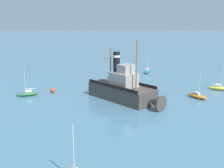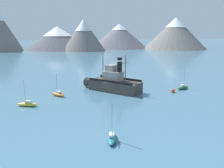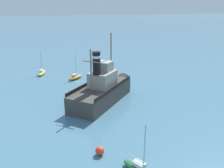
{
  "view_description": "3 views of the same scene",
  "coord_description": "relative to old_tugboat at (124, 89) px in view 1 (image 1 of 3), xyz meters",
  "views": [
    {
      "loc": [
        1.51,
        44.88,
        12.86
      ],
      "look_at": [
        3.26,
        3.32,
        3.35
      ],
      "focal_mm": 45.0,
      "sensor_mm": 36.0,
      "label": 1
    },
    {
      "loc": [
        -10.38,
        -51.15,
        13.68
      ],
      "look_at": [
        1.07,
        -0.27,
        1.82
      ],
      "focal_mm": 38.0,
      "sensor_mm": 36.0,
      "label": 2
    },
    {
      "loc": [
        33.15,
        -9.47,
        13.8
      ],
      "look_at": [
        1.21,
        2.1,
        2.42
      ],
      "focal_mm": 38.0,
      "sensor_mm": 36.0,
      "label": 3
    }
  ],
  "objects": [
    {
      "name": "sailboat_green",
      "position": [
        16.69,
        -2.05,
        -1.4
      ],
      "size": [
        3.92,
        2.56,
        4.9
      ],
      "color": "#286B3D",
      "rests_on": "ground"
    },
    {
      "name": "mooring_buoy",
      "position": [
        12.91,
        -4.52,
        -1.4
      ],
      "size": [
        0.87,
        0.87,
        0.87
      ],
      "primitive_type": "sphere",
      "color": "red",
      "rests_on": "ground"
    },
    {
      "name": "sailboat_yellow",
      "position": [
        -17.91,
        -7.68,
        -1.4
      ],
      "size": [
        3.95,
        2.29,
        4.9
      ],
      "color": "gold",
      "rests_on": "ground"
    },
    {
      "name": "old_tugboat",
      "position": [
        0.0,
        0.0,
        0.0
      ],
      "size": [
        12.44,
        12.7,
        9.9
      ],
      "color": "#423D38",
      "rests_on": "ground"
    },
    {
      "name": "ground_plane",
      "position": [
        -1.43,
        -0.62,
        -1.83
      ],
      "size": [
        600.0,
        600.0,
        0.0
      ],
      "primitive_type": "plane",
      "color": "#477289"
    },
    {
      "name": "sailboat_orange",
      "position": [
        -12.32,
        -1.78,
        -1.4
      ],
      "size": [
        3.25,
        3.64,
        4.9
      ],
      "color": "orange",
      "rests_on": "ground"
    },
    {
      "name": "sailboat_teal",
      "position": [
        -5.75,
        -24.75,
        -1.4
      ],
      "size": [
        2.02,
        3.95,
        4.9
      ],
      "color": "#23757A",
      "rests_on": "ground"
    }
  ]
}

